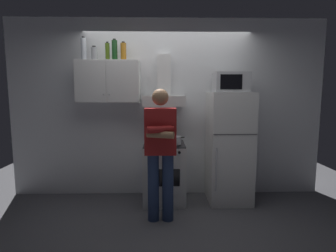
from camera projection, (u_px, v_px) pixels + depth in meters
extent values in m
plane|color=#4C4C51|center=(168.00, 208.00, 3.66)|extent=(7.00, 7.00, 0.00)
cube|color=white|center=(167.00, 109.00, 4.09)|extent=(4.80, 0.10, 2.70)
cube|color=silver|center=(109.00, 82.00, 3.81)|extent=(0.90, 0.34, 0.60)
cube|color=silver|center=(90.00, 81.00, 3.63)|extent=(0.43, 0.01, 0.58)
cube|color=silver|center=(123.00, 81.00, 3.64)|extent=(0.43, 0.01, 0.58)
sphere|color=#B2B2B7|center=(104.00, 94.00, 3.64)|extent=(0.02, 0.02, 0.02)
sphere|color=#B2B2B7|center=(109.00, 94.00, 3.64)|extent=(0.02, 0.02, 0.02)
cube|color=white|center=(164.00, 173.00, 3.86)|extent=(0.60, 0.60, 0.85)
cube|color=black|center=(164.00, 144.00, 3.80)|extent=(0.59, 0.59, 0.01)
cube|color=black|center=(164.00, 178.00, 3.55)|extent=(0.42, 0.01, 0.24)
cylinder|color=black|center=(155.00, 145.00, 3.68)|extent=(0.16, 0.16, 0.01)
cylinder|color=black|center=(173.00, 145.00, 3.69)|extent=(0.16, 0.16, 0.01)
cylinder|color=black|center=(155.00, 142.00, 3.92)|extent=(0.16, 0.16, 0.01)
cylinder|color=black|center=(173.00, 142.00, 3.93)|extent=(0.16, 0.16, 0.01)
cylinder|color=black|center=(149.00, 153.00, 3.50)|extent=(0.04, 0.02, 0.04)
cylinder|color=black|center=(159.00, 153.00, 3.50)|extent=(0.04, 0.02, 0.04)
cylinder|color=black|center=(170.00, 153.00, 3.50)|extent=(0.04, 0.02, 0.04)
cylinder|color=black|center=(179.00, 153.00, 3.51)|extent=(0.04, 0.02, 0.04)
cube|color=white|center=(164.00, 101.00, 3.81)|extent=(0.60, 0.44, 0.15)
cube|color=white|center=(164.00, 75.00, 3.90)|extent=(0.20, 0.16, 0.60)
cube|color=white|center=(229.00, 147.00, 3.83)|extent=(0.60, 0.60, 1.60)
cube|color=#4C4C4C|center=(235.00, 134.00, 3.50)|extent=(0.59, 0.01, 0.01)
cylinder|color=silver|center=(216.00, 170.00, 3.54)|extent=(0.02, 0.02, 0.60)
cube|color=#B7BABF|center=(231.00, 82.00, 3.74)|extent=(0.48, 0.36, 0.28)
cube|color=black|center=(231.00, 82.00, 3.55)|extent=(0.30, 0.01, 0.20)
cylinder|color=navy|center=(153.00, 187.00, 3.26)|extent=(0.14, 0.14, 0.85)
cylinder|color=navy|center=(168.00, 187.00, 3.26)|extent=(0.14, 0.14, 0.85)
cube|color=maroon|center=(160.00, 131.00, 3.17)|extent=(0.38, 0.20, 0.56)
cylinder|color=maroon|center=(160.00, 130.00, 3.03)|extent=(0.33, 0.17, 0.08)
cylinder|color=#8C6647|center=(160.00, 135.00, 3.04)|extent=(0.33, 0.17, 0.08)
sphere|color=#8C6647|center=(160.00, 97.00, 3.12)|extent=(0.20, 0.20, 0.20)
cylinder|color=#B7BABF|center=(173.00, 140.00, 3.68)|extent=(0.21, 0.21, 0.12)
cylinder|color=black|center=(164.00, 137.00, 3.67)|extent=(0.05, 0.01, 0.01)
cylinder|color=black|center=(183.00, 137.00, 3.68)|extent=(0.05, 0.01, 0.01)
cylinder|color=#4C6B19|center=(107.00, 52.00, 3.74)|extent=(0.06, 0.06, 0.24)
cylinder|color=black|center=(107.00, 43.00, 3.73)|extent=(0.03, 0.03, 0.02)
cylinder|color=#B7721E|center=(123.00, 52.00, 3.75)|extent=(0.08, 0.08, 0.25)
cylinder|color=black|center=(123.00, 42.00, 3.74)|extent=(0.04, 0.04, 0.02)
cylinder|color=#B2B5BA|center=(94.00, 54.00, 3.71)|extent=(0.09, 0.09, 0.18)
cylinder|color=black|center=(94.00, 47.00, 3.70)|extent=(0.05, 0.05, 0.02)
cylinder|color=silver|center=(84.00, 49.00, 3.71)|extent=(0.07, 0.07, 0.31)
cylinder|color=black|center=(83.00, 37.00, 3.69)|extent=(0.04, 0.04, 0.02)
cylinder|color=#19471E|center=(115.00, 51.00, 3.74)|extent=(0.08, 0.08, 0.28)
cylinder|color=black|center=(114.00, 40.00, 3.72)|extent=(0.04, 0.04, 0.02)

